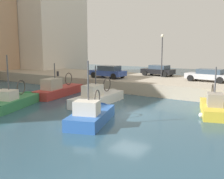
{
  "coord_description": "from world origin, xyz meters",
  "views": [
    {
      "loc": [
        -16.49,
        -9.3,
        4.8
      ],
      "look_at": [
        2.35,
        3.03,
        1.2
      ],
      "focal_mm": 44.38,
      "sensor_mm": 36.0,
      "label": 1
    }
  ],
  "objects_px": {
    "fishing_boat_yellow": "(213,111)",
    "parked_car_black": "(158,70)",
    "fishing_boat_white": "(100,101)",
    "fishing_boat_blue": "(93,119)",
    "mooring_bollard_north": "(58,74)",
    "parked_car_blue": "(108,72)",
    "parked_car_silver": "(208,75)",
    "fishing_boat_green": "(14,105)",
    "quay_streetlamp": "(162,48)",
    "fishing_boat_red": "(61,93)"
  },
  "relations": [
    {
      "from": "fishing_boat_yellow",
      "to": "fishing_boat_white",
      "type": "distance_m",
      "value": 8.98
    },
    {
      "from": "fishing_boat_blue",
      "to": "fishing_boat_white",
      "type": "distance_m",
      "value": 5.71
    },
    {
      "from": "parked_car_black",
      "to": "fishing_boat_white",
      "type": "bearing_deg",
      "value": -179.78
    },
    {
      "from": "fishing_boat_green",
      "to": "mooring_bollard_north",
      "type": "height_order",
      "value": "fishing_boat_green"
    },
    {
      "from": "fishing_boat_green",
      "to": "mooring_bollard_north",
      "type": "bearing_deg",
      "value": 26.54
    },
    {
      "from": "parked_car_silver",
      "to": "quay_streetlamp",
      "type": "distance_m",
      "value": 6.19
    },
    {
      "from": "parked_car_blue",
      "to": "parked_car_silver",
      "type": "bearing_deg",
      "value": -74.61
    },
    {
      "from": "parked_car_silver",
      "to": "fishing_boat_white",
      "type": "bearing_deg",
      "value": 147.15
    },
    {
      "from": "parked_car_blue",
      "to": "mooring_bollard_north",
      "type": "distance_m",
      "value": 6.33
    },
    {
      "from": "parked_car_silver",
      "to": "mooring_bollard_north",
      "type": "distance_m",
      "value": 16.9
    },
    {
      "from": "fishing_boat_red",
      "to": "fishing_boat_white",
      "type": "xyz_separation_m",
      "value": [
        -0.94,
        -5.4,
        -0.04
      ]
    },
    {
      "from": "fishing_boat_white",
      "to": "parked_car_silver",
      "type": "distance_m",
      "value": 11.83
    },
    {
      "from": "parked_car_blue",
      "to": "parked_car_silver",
      "type": "height_order",
      "value": "parked_car_blue"
    },
    {
      "from": "parked_car_silver",
      "to": "parked_car_black",
      "type": "relative_size",
      "value": 1.12
    },
    {
      "from": "fishing_boat_yellow",
      "to": "fishing_boat_blue",
      "type": "distance_m",
      "value": 8.79
    },
    {
      "from": "fishing_boat_red",
      "to": "fishing_boat_blue",
      "type": "bearing_deg",
      "value": -124.79
    },
    {
      "from": "fishing_boat_yellow",
      "to": "fishing_boat_white",
      "type": "bearing_deg",
      "value": 100.88
    },
    {
      "from": "fishing_boat_blue",
      "to": "parked_car_black",
      "type": "height_order",
      "value": "fishing_boat_blue"
    },
    {
      "from": "fishing_boat_blue",
      "to": "parked_car_blue",
      "type": "bearing_deg",
      "value": 29.87
    },
    {
      "from": "fishing_boat_yellow",
      "to": "fishing_boat_red",
      "type": "relative_size",
      "value": 0.83
    },
    {
      "from": "fishing_boat_yellow",
      "to": "fishing_boat_green",
      "type": "xyz_separation_m",
      "value": [
        -6.53,
        13.69,
        -0.02
      ]
    },
    {
      "from": "fishing_boat_blue",
      "to": "parked_car_black",
      "type": "distance_m",
      "value": 17.26
    },
    {
      "from": "parked_car_blue",
      "to": "parked_car_silver",
      "type": "distance_m",
      "value": 10.59
    },
    {
      "from": "fishing_boat_yellow",
      "to": "parked_car_silver",
      "type": "height_order",
      "value": "fishing_boat_yellow"
    },
    {
      "from": "parked_car_silver",
      "to": "quay_streetlamp",
      "type": "xyz_separation_m",
      "value": [
        1.11,
        5.51,
        2.59
      ]
    },
    {
      "from": "fishing_boat_red",
      "to": "parked_car_silver",
      "type": "relative_size",
      "value": 1.63
    },
    {
      "from": "parked_car_black",
      "to": "parked_car_blue",
      "type": "bearing_deg",
      "value": 142.68
    },
    {
      "from": "parked_car_blue",
      "to": "fishing_boat_white",
      "type": "bearing_deg",
      "value": -151.17
    },
    {
      "from": "fishing_boat_red",
      "to": "fishing_boat_white",
      "type": "bearing_deg",
      "value": -99.84
    },
    {
      "from": "parked_car_blue",
      "to": "fishing_boat_green",
      "type": "bearing_deg",
      "value": 175.1
    },
    {
      "from": "parked_car_black",
      "to": "mooring_bollard_north",
      "type": "height_order",
      "value": "parked_car_black"
    },
    {
      "from": "fishing_boat_yellow",
      "to": "parked_car_silver",
      "type": "distance_m",
      "value": 8.68
    },
    {
      "from": "fishing_boat_white",
      "to": "quay_streetlamp",
      "type": "relative_size",
      "value": 1.41
    },
    {
      "from": "fishing_boat_yellow",
      "to": "fishing_boat_red",
      "type": "xyz_separation_m",
      "value": [
        -0.76,
        14.21,
        0.04
      ]
    },
    {
      "from": "mooring_bollard_north",
      "to": "quay_streetlamp",
      "type": "xyz_separation_m",
      "value": [
        5.65,
        -10.77,
        2.98
      ]
    },
    {
      "from": "mooring_bollard_north",
      "to": "parked_car_blue",
      "type": "bearing_deg",
      "value": -74.1
    },
    {
      "from": "parked_car_blue",
      "to": "mooring_bollard_north",
      "type": "bearing_deg",
      "value": 105.9
    },
    {
      "from": "fishing_boat_white",
      "to": "parked_car_silver",
      "type": "xyz_separation_m",
      "value": [
        9.83,
        -6.35,
        1.74
      ]
    },
    {
      "from": "fishing_boat_yellow",
      "to": "parked_car_blue",
      "type": "xyz_separation_m",
      "value": [
        5.32,
        12.68,
        1.78
      ]
    },
    {
      "from": "fishing_boat_white",
      "to": "fishing_boat_yellow",
      "type": "bearing_deg",
      "value": -79.12
    },
    {
      "from": "parked_car_blue",
      "to": "mooring_bollard_north",
      "type": "xyz_separation_m",
      "value": [
        -1.73,
        6.07,
        -0.43
      ]
    },
    {
      "from": "quay_streetlamp",
      "to": "fishing_boat_blue",
      "type": "bearing_deg",
      "value": -172.32
    },
    {
      "from": "fishing_boat_blue",
      "to": "quay_streetlamp",
      "type": "bearing_deg",
      "value": 7.68
    },
    {
      "from": "fishing_boat_red",
      "to": "fishing_boat_green",
      "type": "bearing_deg",
      "value": -174.86
    },
    {
      "from": "fishing_boat_red",
      "to": "mooring_bollard_north",
      "type": "bearing_deg",
      "value": 46.19
    },
    {
      "from": "parked_car_silver",
      "to": "mooring_bollard_north",
      "type": "relative_size",
      "value": 7.99
    },
    {
      "from": "parked_car_black",
      "to": "fishing_boat_blue",
      "type": "bearing_deg",
      "value": -169.89
    },
    {
      "from": "fishing_boat_yellow",
      "to": "parked_car_black",
      "type": "xyz_separation_m",
      "value": [
        10.33,
        8.86,
        1.74
      ]
    },
    {
      "from": "parked_car_black",
      "to": "fishing_boat_red",
      "type": "bearing_deg",
      "value": 154.23
    },
    {
      "from": "fishing_boat_green",
      "to": "mooring_bollard_north",
      "type": "xyz_separation_m",
      "value": [
        10.12,
        5.06,
        1.37
      ]
    }
  ]
}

